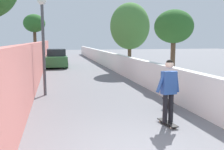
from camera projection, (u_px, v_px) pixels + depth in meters
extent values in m
plane|color=slate|center=(79.00, 71.00, 18.61)|extent=(80.00, 80.00, 0.00)
cube|color=#CC726B|center=(39.00, 59.00, 15.93)|extent=(48.00, 0.30, 2.17)
cube|color=white|center=(121.00, 64.00, 17.19)|extent=(48.00, 0.30, 1.28)
cylinder|color=brown|center=(173.00, 61.00, 13.12)|extent=(0.24, 0.24, 2.39)
ellipsoid|color=#2D6628|center=(174.00, 26.00, 12.87)|extent=(1.99, 1.99, 1.70)
cylinder|color=brown|center=(130.00, 55.00, 18.28)|extent=(0.26, 0.26, 2.42)
ellipsoid|color=#4C843D|center=(130.00, 26.00, 17.99)|extent=(2.82, 2.82, 3.29)
cylinder|color=brown|center=(35.00, 48.00, 22.47)|extent=(0.28, 0.28, 3.18)
ellipsoid|color=#2D6628|center=(34.00, 23.00, 22.17)|extent=(1.89, 1.89, 1.57)
cylinder|color=#4C4C51|center=(44.00, 51.00, 10.36)|extent=(0.12, 0.12, 3.72)
sphere|color=silver|center=(42.00, 0.00, 10.08)|extent=(0.36, 0.36, 0.36)
cube|color=black|center=(168.00, 123.00, 6.88)|extent=(0.82, 0.29, 0.02)
cylinder|color=beige|center=(160.00, 121.00, 7.12)|extent=(0.06, 0.04, 0.06)
cylinder|color=beige|center=(164.00, 121.00, 7.17)|extent=(0.06, 0.04, 0.06)
cylinder|color=beige|center=(171.00, 128.00, 6.60)|extent=(0.06, 0.04, 0.06)
cylinder|color=beige|center=(176.00, 127.00, 6.64)|extent=(0.06, 0.04, 0.06)
cylinder|color=black|center=(165.00, 108.00, 6.79)|extent=(0.14, 0.14, 0.79)
cylinder|color=black|center=(171.00, 108.00, 6.85)|extent=(0.14, 0.14, 0.79)
cube|color=#2D5199|center=(169.00, 83.00, 6.72)|extent=(0.26, 0.40, 0.61)
cylinder|color=#2D5199|center=(161.00, 82.00, 6.64)|extent=(0.12, 0.29, 0.58)
cylinder|color=#2D5199|center=(177.00, 82.00, 6.80)|extent=(0.11, 0.18, 0.59)
sphere|color=beige|center=(169.00, 65.00, 6.66)|extent=(0.22, 0.22, 0.22)
sphere|color=black|center=(169.00, 63.00, 6.65)|extent=(0.19, 0.19, 0.19)
ellipsoid|color=black|center=(169.00, 102.00, 8.34)|extent=(0.41, 0.26, 0.22)
sphere|color=black|center=(165.00, 98.00, 8.57)|extent=(0.15, 0.15, 0.15)
cone|color=black|center=(164.00, 96.00, 8.55)|extent=(0.06, 0.06, 0.06)
cone|color=black|center=(166.00, 96.00, 8.57)|extent=(0.06, 0.06, 0.06)
cylinder|color=black|center=(165.00, 106.00, 8.47)|extent=(0.04, 0.04, 0.18)
cylinder|color=black|center=(168.00, 106.00, 8.50)|extent=(0.04, 0.04, 0.18)
cylinder|color=black|center=(169.00, 108.00, 8.23)|extent=(0.04, 0.04, 0.18)
cylinder|color=black|center=(172.00, 108.00, 8.27)|extent=(0.04, 0.04, 0.18)
cylinder|color=black|center=(173.00, 101.00, 8.10)|extent=(0.14, 0.04, 0.13)
cylinder|color=black|center=(169.00, 93.00, 7.53)|extent=(1.40, 0.70, 0.66)
cube|color=#336B38|center=(56.00, 60.00, 21.61)|extent=(4.31, 1.70, 0.80)
cube|color=#262B33|center=(56.00, 52.00, 21.51)|extent=(2.24, 1.50, 0.60)
cylinder|color=black|center=(47.00, 62.00, 22.75)|extent=(0.64, 0.22, 0.64)
cylinder|color=black|center=(65.00, 62.00, 23.10)|extent=(0.64, 0.22, 0.64)
cylinder|color=black|center=(47.00, 65.00, 20.18)|extent=(0.64, 0.22, 0.64)
cylinder|color=black|center=(67.00, 64.00, 20.53)|extent=(0.64, 0.22, 0.64)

